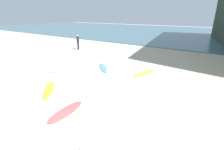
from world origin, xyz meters
name	(u,v)px	position (x,y,z in m)	size (l,w,h in m)	color
ground_plane	(39,105)	(0.00, 0.00, 0.00)	(120.00, 120.00, 0.00)	beige
ocean_water	(193,33)	(0.00, 36.92, 0.04)	(120.00, 40.00, 0.08)	#426675
surfboard_0	(64,70)	(-3.01, 4.06, 0.04)	(0.60, 2.38, 0.08)	silver
surfboard_1	(49,90)	(-1.05, 1.27, 0.03)	(0.51, 2.39, 0.07)	orange
surfboard_2	(105,101)	(2.38, 2.04, 0.03)	(0.52, 2.42, 0.07)	white
surfboard_3	(95,127)	(3.28, 0.22, 0.03)	(0.49, 2.34, 0.07)	silver
surfboard_4	(66,111)	(1.49, 0.32, 0.04)	(0.60, 2.01, 0.07)	#D85356
surfboard_5	(103,68)	(-1.04, 6.31, 0.04)	(0.50, 2.46, 0.07)	#5596D6
surfboard_6	(144,73)	(2.21, 6.95, 0.03)	(0.50, 2.24, 0.07)	yellow
beachgoer_near	(78,41)	(-7.98, 10.43, 0.98)	(0.38, 0.38, 1.76)	#191E33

